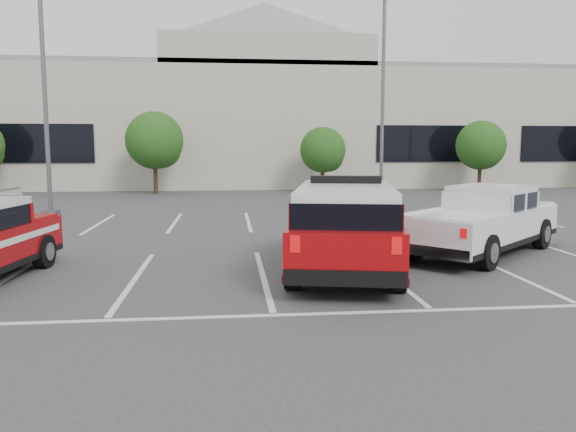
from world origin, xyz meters
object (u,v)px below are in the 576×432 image
at_px(convention_building, 239,122).
at_px(white_pickup, 483,227).
at_px(tree_mid_left, 156,142).
at_px(light_pole_mid, 383,98).
at_px(tree_mid_right, 324,152).
at_px(tree_right, 482,147).
at_px(light_pole_left, 44,86).
at_px(fire_chief_suv, 345,233).

height_order(convention_building, white_pickup, convention_building).
distance_m(tree_mid_left, light_pole_mid, 13.53).
height_order(tree_mid_right, tree_right, tree_right).
relative_size(convention_building, light_pole_mid, 5.86).
bearing_deg(light_pole_left, tree_mid_right, 37.50).
bearing_deg(light_pole_left, light_pole_mid, 14.93).
distance_m(tree_right, white_pickup, 22.16).
relative_size(tree_right, light_pole_left, 0.43).
relative_size(tree_mid_left, tree_mid_right, 1.21).
xyz_separation_m(light_pole_mid, fire_chief_suv, (-5.13, -15.62, -4.32)).
height_order(tree_mid_right, fire_chief_suv, tree_mid_right).
relative_size(tree_mid_right, light_pole_left, 0.39).
relative_size(convention_building, tree_right, 13.58).
bearing_deg(light_pole_mid, white_pickup, -94.65).
distance_m(tree_mid_left, fire_chief_suv, 22.80).
height_order(tree_mid_left, tree_mid_right, tree_mid_left).
relative_size(tree_right, light_pole_mid, 0.43).
distance_m(light_pole_mid, fire_chief_suv, 17.00).
relative_size(tree_mid_right, tree_right, 0.90).
distance_m(convention_building, tree_mid_right, 11.20).
relative_size(tree_mid_left, tree_right, 1.10).
bearing_deg(white_pickup, tree_mid_left, 166.16).
xyz_separation_m(tree_right, fire_chief_suv, (-13.22, -21.66, -1.91)).
bearing_deg(tree_mid_left, fire_chief_suv, -72.63).
xyz_separation_m(tree_right, light_pole_left, (-23.09, -10.05, 2.41)).
bearing_deg(tree_mid_right, convention_building, 116.57).
bearing_deg(tree_mid_left, light_pole_left, -107.10).
relative_size(light_pole_mid, white_pickup, 1.84).
distance_m(light_pole_mid, white_pickup, 14.74).
xyz_separation_m(tree_mid_right, white_pickup, (0.77, -20.04, -1.80)).
bearing_deg(tree_mid_left, white_pickup, -61.74).
bearing_deg(tree_right, light_pole_left, -156.49).
distance_m(light_pole_left, fire_chief_suv, 15.84).
bearing_deg(light_pole_left, fire_chief_suv, -49.66).
bearing_deg(fire_chief_suv, tree_mid_right, 93.35).
distance_m(convention_building, white_pickup, 30.66).
bearing_deg(tree_right, fire_chief_suv, -121.40).
xyz_separation_m(fire_chief_suv, white_pickup, (3.99, 1.63, -0.16)).
bearing_deg(white_pickup, tree_mid_right, 140.10).
xyz_separation_m(tree_right, white_pickup, (-9.23, -20.04, -2.07)).
height_order(convention_building, light_pole_left, convention_building).
xyz_separation_m(convention_building, fire_chief_suv, (1.69, -31.48, -3.86)).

